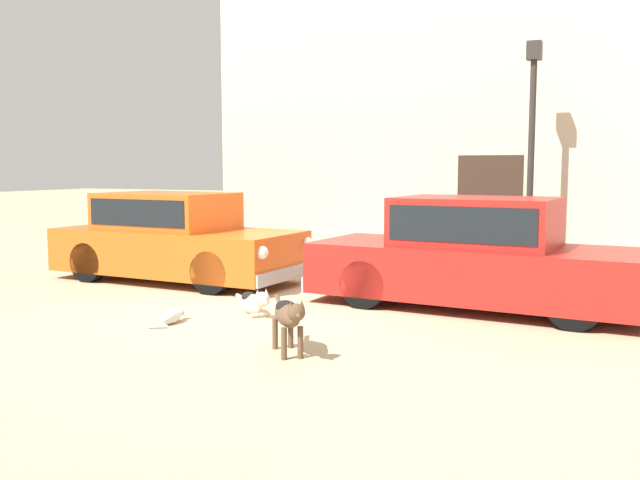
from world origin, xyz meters
The scene contains 7 objects.
ground_plane centered at (0.00, 0.00, 0.00)m, with size 80.00×80.00×0.00m, color tan.
parked_sedan_nearest centered at (-2.55, 1.11, 0.73)m, with size 4.38×1.98×1.47m.
parked_sedan_second centered at (2.54, 0.87, 0.73)m, with size 4.73×2.06×1.49m.
stray_dog_spotted centered at (-0.02, -0.74, 0.17)m, with size 0.83×0.66×0.38m.
stray_dog_tan centered at (1.25, -2.26, 0.41)m, with size 0.72×0.85×0.63m.
stray_cat centered at (-0.67, -1.56, 0.08)m, with size 0.21×0.63×0.16m.
street_lamp centered at (2.97, 2.77, 2.44)m, with size 0.22×0.22×3.81m.
Camera 1 is at (4.28, -8.35, 1.89)m, focal length 38.48 mm.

